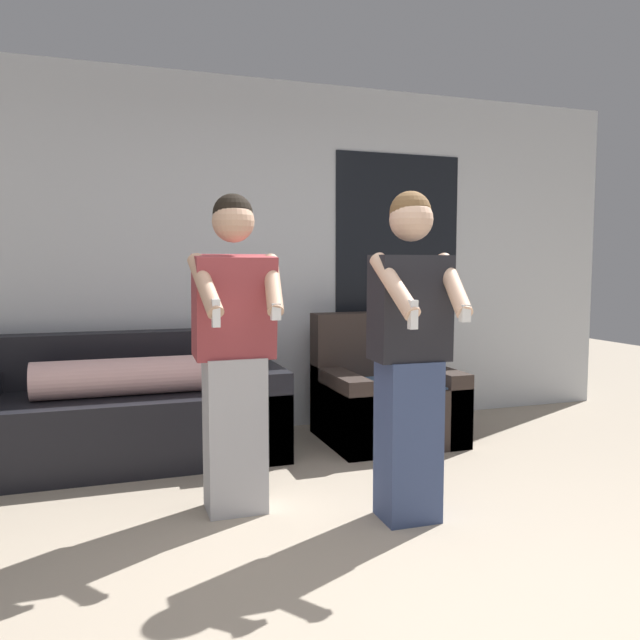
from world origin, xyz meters
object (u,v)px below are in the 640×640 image
object	(u,v)px
person_right	(410,354)
armchair	(385,398)
couch	(125,413)
person_left	(235,353)

from	to	relation	value
person_right	armchair	bearing A→B (deg)	69.92
couch	person_left	xyz separation A→B (m)	(0.53, -1.11, 0.53)
couch	person_left	size ratio (longest dim) A/B	1.25
couch	armchair	xyz separation A→B (m)	(1.84, -0.11, -0.01)
couch	person_right	bearing A→B (deg)	-48.21
couch	person_left	distance (m)	1.34
couch	person_right	world-z (taller)	person_right
armchair	person_right	bearing A→B (deg)	-110.08
armchair	person_right	world-z (taller)	person_right
couch	person_right	distance (m)	2.08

